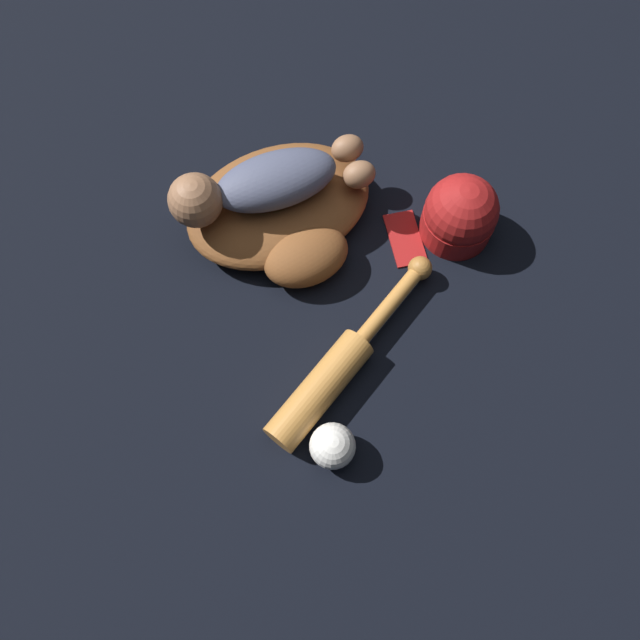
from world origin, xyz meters
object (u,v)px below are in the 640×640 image
object	(u,v)px
baseball_glove	(284,212)
baseball_cap	(459,215)
baseball_bat	(338,368)
baby_figure	(262,183)
baseball	(333,446)

from	to	relation	value
baseball_glove	baseball_cap	distance (m)	0.33
baseball_glove	baseball_bat	xyz separation A→B (m)	(0.12, 0.30, -0.01)
baseball_cap	baby_figure	bearing A→B (deg)	-43.88
baseball_glove	baseball	size ratio (longest dim) A/B	5.42
baseball_glove	baseball	world-z (taller)	baseball_glove
baseball_bat	baseball	bearing A→B (deg)	45.44
baby_figure	baseball_cap	xyz separation A→B (m)	(-0.26, 0.25, -0.07)
baby_figure	baseball_bat	xyz separation A→B (m)	(0.10, 0.33, -0.09)
baby_figure	baseball_cap	world-z (taller)	baby_figure
baseball_glove	baseball_bat	size ratio (longest dim) A/B	0.97
baseball_bat	baseball	size ratio (longest dim) A/B	5.59
baby_figure	baseball	bearing A→B (deg)	65.19
baseball_glove	baseball_bat	distance (m)	0.32
baseball_bat	baby_figure	bearing A→B (deg)	-107.03
baseball_glove	baseball_cap	bearing A→B (deg)	137.37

